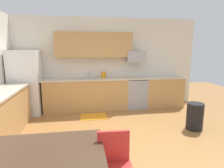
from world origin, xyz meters
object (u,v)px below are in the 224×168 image
chair_near_table (114,164)px  kettle (104,75)px  microwave (135,56)px  trash_bin (195,116)px  oven_range (135,93)px  dining_table (37,157)px  refrigerator (26,83)px

chair_near_table → kettle: 3.62m
microwave → trash_bin: bearing=-65.3°
oven_range → dining_table: bearing=-120.6°
oven_range → kettle: size_ratio=4.55×
dining_table → kettle: kettle is taller
microwave → dining_table: bearing=-119.9°
dining_table → kettle: bearing=72.7°
oven_range → microwave: microwave is taller
kettle → microwave: bearing=2.9°
dining_table → kettle: size_ratio=7.00×
dining_table → trash_bin: size_ratio=2.33×
refrigerator → dining_table: size_ratio=1.25×
microwave → trash_bin: 2.42m
microwave → dining_table: 4.27m
refrigerator → kettle: refrigerator is taller
refrigerator → microwave: bearing=3.3°
chair_near_table → refrigerator: bearing=118.4°
microwave → chair_near_table: (-1.26, -3.62, -1.05)m
kettle → chair_near_table: bearing=-94.6°
chair_near_table → trash_bin: 2.76m
dining_table → oven_range: bearing=59.4°
refrigerator → chair_near_table: 3.92m
oven_range → dining_table: oven_range is taller
refrigerator → trash_bin: bearing=-23.1°
refrigerator → dining_table: refrigerator is taller
chair_near_table → oven_range: bearing=70.3°
trash_bin → kettle: kettle is taller
refrigerator → microwave: refrigerator is taller
refrigerator → trash_bin: refrigerator is taller
microwave → kettle: microwave is taller
refrigerator → dining_table: (1.03, -3.44, -0.21)m
microwave → trash_bin: (0.86, -1.88, -1.26)m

